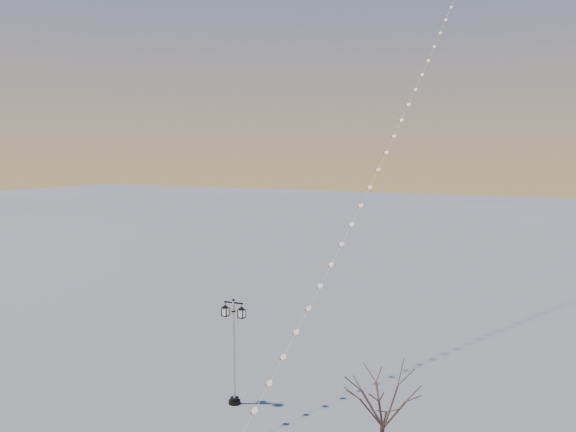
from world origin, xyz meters
The scene contains 4 objects.
ground centered at (0.00, 0.00, 0.00)m, with size 300.00×300.00×0.00m, color slate.
street_lamp centered at (0.21, 2.02, 2.89)m, with size 1.33×0.58×5.23m.
bare_tree centered at (8.60, -1.32, 2.92)m, with size 2.53×2.53×4.20m.
kite_train centered at (5.07, 17.73, 18.45)m, with size 5.88×38.56×37.13m.
Camera 1 is at (14.22, -20.61, 12.12)m, focal length 35.46 mm.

